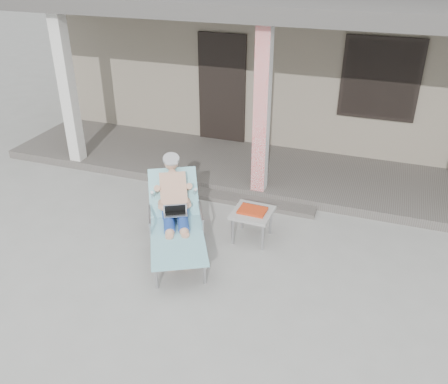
% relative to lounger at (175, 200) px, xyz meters
% --- Properties ---
extents(ground, '(60.00, 60.00, 0.00)m').
position_rel_lounger_xyz_m(ground, '(0.68, -0.38, -0.73)').
color(ground, '#9E9E99').
rests_on(ground, ground).
extents(house, '(10.40, 5.40, 3.30)m').
position_rel_lounger_xyz_m(house, '(0.68, 6.11, 0.94)').
color(house, gray).
rests_on(house, ground).
extents(porch_deck, '(10.00, 2.00, 0.15)m').
position_rel_lounger_xyz_m(porch_deck, '(0.68, 2.62, -0.65)').
color(porch_deck, '#605B56').
rests_on(porch_deck, ground).
extents(porch_overhang, '(10.00, 2.30, 2.85)m').
position_rel_lounger_xyz_m(porch_overhang, '(0.68, 2.56, 2.06)').
color(porch_overhang, silver).
rests_on(porch_overhang, porch_deck).
extents(porch_step, '(2.00, 0.30, 0.07)m').
position_rel_lounger_xyz_m(porch_step, '(0.68, 1.47, -0.69)').
color(porch_step, '#605B56').
rests_on(porch_step, ground).
extents(lounger, '(1.42, 1.87, 1.18)m').
position_rel_lounger_xyz_m(lounger, '(0.00, 0.00, 0.00)').
color(lounger, '#B7B7BC').
rests_on(lounger, ground).
extents(side_table, '(0.55, 0.55, 0.48)m').
position_rel_lounger_xyz_m(side_table, '(0.94, 0.51, -0.32)').
color(side_table, '#A1A19D').
rests_on(side_table, ground).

